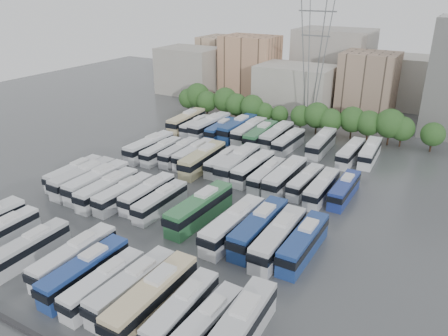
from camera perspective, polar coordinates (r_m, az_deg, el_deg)
The scene contains 52 objects.
ground at distance 71.64m, azimuth -4.23°, elevation -4.02°, with size 220.00×220.00×0.00m, color #424447.
parapet at distance 52.37m, azimuth -25.86°, elevation -17.79°, with size 56.00×0.50×0.50m, color #2D2D30.
tree_line at distance 105.58m, azimuth 8.21°, elevation 7.35°, with size 65.28×7.56×8.19m.
city_buildings at distance 134.11m, azimuth 10.61°, elevation 12.09°, with size 102.00×35.00×20.00m.
electricity_pylon at distance 108.95m, azimuth 11.77°, elevation 15.29°, with size 9.00×6.91×33.83m.
bus_r0_s2 at distance 66.42m, azimuth -27.03°, elevation -7.43°, with size 2.59×10.84×3.38m.
bus_r0_s4 at distance 60.93m, azimuth -24.15°, elevation -9.55°, with size 2.64×11.47×3.59m.
bus_r0_s6 at distance 56.97m, azimuth -18.94°, elevation -10.93°, with size 2.78×12.21×3.82m.
bus_r0_s7 at distance 54.20m, azimuth -17.68°, elevation -12.68°, with size 2.89×12.16×3.80m.
bus_r0_s8 at distance 51.90m, azimuth -15.40°, elevation -14.34°, with size 2.66×11.26×3.52m.
bus_r0_s9 at distance 50.59m, azimuth -11.87°, elevation -14.84°, with size 3.14×12.32×3.84m.
bus_r0_s10 at distance 48.50m, azimuth -9.37°, elevation -16.30°, with size 2.91×13.20×4.14m.
bus_r0_s11 at distance 47.05m, azimuth -5.52°, elevation -17.98°, with size 2.75×11.37×3.55m.
bus_r0_s12 at distance 45.34m, azimuth -2.46°, elevation -19.84°, with size 2.85×11.12×3.46m.
bus_r0_s13 at distance 44.21m, azimuth 1.77°, elevation -20.57°, with size 3.39×13.41×4.18m.
bus_r1_s0 at distance 80.67m, azimuth -18.92°, elevation -0.65°, with size 2.83×11.75×3.67m.
bus_r1_s1 at distance 77.96m, azimuth -17.87°, elevation -1.20°, with size 3.12×12.90×4.03m.
bus_r1_s2 at distance 75.74m, azimuth -16.23°, elevation -1.70°, with size 2.86×12.95×4.06m.
bus_r1_s3 at distance 72.83m, azimuth -14.98°, elevation -2.67°, with size 2.75×12.29×3.85m.
bus_r1_s4 at distance 70.99m, azimuth -12.96°, elevation -3.25°, with size 2.90×11.62×3.62m.
bus_r1_s5 at distance 70.36m, azimuth -9.93°, elevation -3.26°, with size 2.52×11.42×3.58m.
bus_r1_s6 at distance 67.62m, azimuth -8.29°, elevation -4.32°, with size 2.49×11.18×3.50m.
bus_r1_s8 at distance 64.28m, azimuth -3.17°, elevation -5.25°, with size 3.66×13.77×4.28m.
bus_r1_s10 at distance 60.13m, azimuth 1.20°, elevation -7.43°, with size 3.42×13.33×4.15m.
bus_r1_s11 at distance 59.73m, azimuth 4.59°, elevation -7.71°, with size 2.97×13.40×4.20m.
bus_r1_s12 at distance 57.76m, azimuth 7.15°, elevation -9.03°, with size 3.02×13.22×4.14m.
bus_r1_s13 at distance 57.52m, azimuth 10.35°, elevation -9.54°, with size 2.77×12.44×3.90m.
bus_r2_s1 at distance 89.64m, azimuth -9.73°, elevation 2.78°, with size 3.12×12.83×4.00m.
bus_r2_s2 at distance 87.66m, azimuth -8.19°, elevation 2.22°, with size 2.54×11.08×3.47m.
bus_r2_s3 at distance 86.64m, azimuth -5.82°, elevation 2.12°, with size 2.69×11.32×3.54m.
bus_r2_s4 at distance 85.20m, azimuth -3.92°, elevation 1.87°, with size 2.72×11.84×3.70m.
bus_r2_s5 at distance 81.93m, azimuth -2.79°, elevation 1.18°, with size 3.39×13.34×4.16m.
bus_r2_s6 at distance 81.70m, azimuth -0.09°, elevation 0.88°, with size 2.57×10.97×3.43m.
bus_r2_s7 at distance 80.03m, azimuth 1.83°, elevation 0.69°, with size 3.41×13.64×4.25m.
bus_r2_s8 at distance 78.52m, azimuth 3.83°, elevation 0.01°, with size 3.05×12.19×3.80m.
bus_r2_s9 at distance 76.23m, azimuth 5.61°, elevation -0.89°, with size 2.51×11.26×3.53m.
bus_r2_s10 at distance 75.27m, azimuth 7.99°, elevation -1.11°, with size 3.04×13.04×4.08m.
bus_r2_s11 at distance 74.79m, azimuth 10.60°, elevation -1.73°, with size 2.90×11.02×3.43m.
bus_r2_s12 at distance 72.75m, azimuth 12.64°, elevation -2.55°, with size 2.54×11.62×3.65m.
bus_r2_s13 at distance 73.33m, azimuth 15.45°, elevation -2.69°, with size 2.46×11.20×3.51m.
bus_r3_s0 at distance 105.35m, azimuth -4.92°, elevation 6.16°, with size 3.45×13.42×4.18m.
bus_r3_s1 at distance 102.72m, azimuth -3.66°, elevation 5.54°, with size 2.57×10.95×3.42m.
bus_r3_s2 at distance 101.26m, azimuth -1.85°, elevation 5.56°, with size 3.53×13.69×4.26m.
bus_r3_s3 at distance 99.60m, azimuth -0.40°, elevation 5.07°, with size 3.04×11.63×3.62m.
bus_r3_s4 at distance 99.64m, azimuth 1.82°, elevation 5.27°, with size 3.27×13.75×4.30m.
bus_r3_s5 at distance 97.73m, azimuth 3.33°, elevation 4.83°, with size 3.08×13.19×4.12m.
bus_r3_s6 at distance 95.25m, azimuth 4.84°, elevation 4.31°, with size 3.44×13.35×4.15m.
bus_r3_s7 at distance 95.36m, azimuth 6.90°, elevation 4.22°, with size 2.93×13.01×4.08m.
bus_r3_s8 at distance 92.53m, azimuth 8.42°, elevation 3.41°, with size 2.97×11.80×3.67m.
bus_r3_s10 at distance 92.30m, azimuth 12.59°, elevation 3.17°, with size 3.24×13.07×4.08m.
bus_r3_s12 at distance 89.17m, azimuth 16.21°, elevation 1.95°, with size 2.92×11.81×3.68m.
bus_r3_s13 at distance 90.43m, azimuth 18.54°, elevation 1.97°, with size 3.13×12.00×3.73m.
Camera 1 is at (36.33, -52.46, 32.56)m, focal length 35.00 mm.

